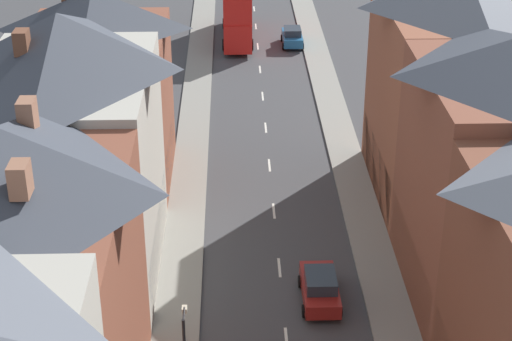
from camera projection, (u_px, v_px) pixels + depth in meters
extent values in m
cube|color=gray|center=(192.00, 152.00, 56.84)|extent=(2.20, 104.00, 0.14)
cube|color=gray|center=(344.00, 150.00, 57.11)|extent=(2.20, 104.00, 0.14)
cube|color=silver|center=(286.00, 340.00, 39.15)|extent=(0.14, 1.80, 0.01)
cube|color=silver|center=(279.00, 268.00, 44.51)|extent=(0.14, 1.80, 0.01)
cube|color=silver|center=(274.00, 211.00, 49.86)|extent=(0.14, 1.80, 0.01)
cube|color=silver|center=(269.00, 165.00, 55.22)|extent=(0.14, 1.80, 0.01)
cube|color=silver|center=(266.00, 128.00, 60.57)|extent=(0.14, 1.80, 0.01)
cube|color=silver|center=(263.00, 96.00, 65.92)|extent=(0.14, 1.80, 0.01)
cube|color=silver|center=(260.00, 69.00, 71.28)|extent=(0.14, 1.80, 0.01)
cube|color=silver|center=(258.00, 46.00, 76.63)|extent=(0.14, 1.80, 0.01)
cube|color=silver|center=(256.00, 26.00, 81.99)|extent=(0.14, 1.80, 0.01)
cube|color=silver|center=(254.00, 9.00, 87.34)|extent=(0.14, 1.80, 0.01)
cube|color=brown|center=(24.00, 322.00, 31.76)|extent=(8.00, 11.46, 10.49)
pyramid|color=#383D47|center=(0.00, 163.00, 28.80)|extent=(8.00, 11.46, 2.68)
cube|color=#99664C|center=(20.00, 179.00, 26.52)|extent=(0.60, 0.90, 1.10)
cube|color=#99664C|center=(27.00, 115.00, 30.89)|extent=(0.60, 0.90, 1.22)
cube|color=#BCB7A8|center=(73.00, 175.00, 41.98)|extent=(8.00, 11.65, 10.89)
cube|color=navy|center=(158.00, 241.00, 43.82)|extent=(0.12, 10.71, 3.20)
pyramid|color=#383D47|center=(59.00, 42.00, 38.91)|extent=(8.00, 11.65, 2.75)
cube|color=brown|center=(22.00, 42.00, 37.22)|extent=(0.60, 0.90, 1.07)
cube|color=brown|center=(102.00, 107.00, 51.41)|extent=(8.00, 8.86, 9.68)
cube|color=navy|center=(170.00, 154.00, 52.97)|extent=(0.12, 8.15, 3.20)
pyramid|color=#383D47|center=(93.00, 10.00, 48.71)|extent=(8.00, 8.86, 2.32)
cube|color=brown|center=(501.00, 190.00, 40.07)|extent=(8.00, 10.36, 11.41)
cube|color=olive|center=(410.00, 265.00, 41.81)|extent=(0.12, 9.54, 3.20)
cube|color=#935138|center=(448.00, 104.00, 49.54)|extent=(8.00, 10.88, 11.43)
cube|color=black|center=(376.00, 168.00, 51.29)|extent=(0.12, 10.01, 3.20)
cube|color=red|center=(237.00, 22.00, 77.67)|extent=(2.44, 10.80, 2.50)
cube|color=#28333D|center=(237.00, 4.00, 82.35)|extent=(2.20, 0.10, 1.20)
cube|color=#28333D|center=(224.00, 20.00, 77.53)|extent=(0.06, 9.18, 0.90)
cylinder|color=black|center=(224.00, 24.00, 81.14)|extent=(0.30, 1.00, 1.00)
cylinder|color=black|center=(250.00, 23.00, 81.21)|extent=(0.30, 1.00, 1.00)
cylinder|color=black|center=(224.00, 45.00, 75.51)|extent=(0.30, 1.00, 1.00)
cylinder|color=black|center=(252.00, 44.00, 75.57)|extent=(0.30, 1.00, 1.00)
cube|color=#236093|center=(292.00, 38.00, 76.59)|extent=(1.70, 3.89, 0.77)
cube|color=#28333D|center=(293.00, 31.00, 76.11)|extent=(1.46, 1.94, 0.60)
cylinder|color=black|center=(282.00, 38.00, 77.82)|extent=(0.20, 0.62, 0.62)
cylinder|color=black|center=(301.00, 38.00, 77.86)|extent=(0.20, 0.62, 0.62)
cylinder|color=black|center=(283.00, 46.00, 75.67)|extent=(0.20, 0.62, 0.62)
cylinder|color=black|center=(303.00, 46.00, 75.71)|extent=(0.20, 0.62, 0.62)
cube|color=maroon|center=(320.00, 289.00, 41.57)|extent=(1.70, 3.99, 0.74)
cube|color=#28333D|center=(321.00, 280.00, 41.09)|extent=(1.46, 1.99, 0.60)
cylinder|color=black|center=(300.00, 282.00, 42.81)|extent=(0.20, 0.62, 0.62)
cylinder|color=black|center=(334.00, 281.00, 42.86)|extent=(0.20, 0.62, 0.62)
cylinder|color=black|center=(304.00, 311.00, 40.61)|extent=(0.20, 0.62, 0.62)
cylinder|color=black|center=(340.00, 310.00, 40.65)|extent=(0.20, 0.62, 0.62)
cylinder|color=black|center=(184.00, 315.00, 31.88)|extent=(0.08, 0.90, 0.08)
cube|color=beige|center=(184.00, 309.00, 32.32)|extent=(0.20, 0.32, 0.20)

